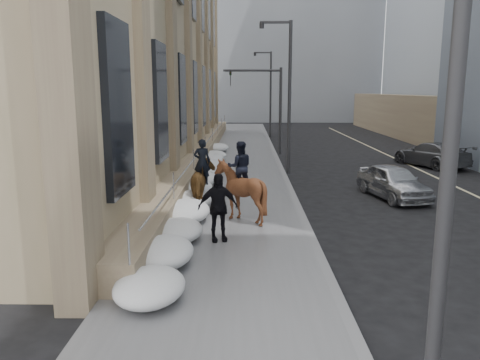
{
  "coord_description": "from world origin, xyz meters",
  "views": [
    {
      "loc": [
        0.64,
        -11.19,
        4.49
      ],
      "look_at": [
        0.43,
        3.22,
        1.7
      ],
      "focal_mm": 35.0,
      "sensor_mm": 36.0,
      "label": 1
    }
  ],
  "objects_px": {
    "pedestrian": "(218,207)",
    "car_grey": "(431,154)",
    "car_silver": "(393,182)",
    "mounted_horse_left": "(203,181)",
    "mounted_horse_right": "(240,188)"
  },
  "relations": [
    {
      "from": "mounted_horse_right",
      "to": "pedestrian",
      "type": "distance_m",
      "value": 2.32
    },
    {
      "from": "mounted_horse_right",
      "to": "car_silver",
      "type": "height_order",
      "value": "mounted_horse_right"
    },
    {
      "from": "car_silver",
      "to": "pedestrian",
      "type": "bearing_deg",
      "value": -150.74
    },
    {
      "from": "car_silver",
      "to": "car_grey",
      "type": "xyz_separation_m",
      "value": [
        4.79,
        8.35,
        0.01
      ]
    },
    {
      "from": "pedestrian",
      "to": "car_grey",
      "type": "xyz_separation_m",
      "value": [
        11.76,
        14.45,
        -0.4
      ]
    },
    {
      "from": "pedestrian",
      "to": "car_grey",
      "type": "relative_size",
      "value": 0.4
    },
    {
      "from": "pedestrian",
      "to": "car_grey",
      "type": "bearing_deg",
      "value": 35.55
    },
    {
      "from": "mounted_horse_left",
      "to": "pedestrian",
      "type": "bearing_deg",
      "value": 95.65
    },
    {
      "from": "mounted_horse_left",
      "to": "mounted_horse_right",
      "type": "xyz_separation_m",
      "value": [
        1.4,
        -1.81,
        0.14
      ]
    },
    {
      "from": "pedestrian",
      "to": "car_silver",
      "type": "distance_m",
      "value": 9.28
    },
    {
      "from": "car_grey",
      "to": "car_silver",
      "type": "bearing_deg",
      "value": 38.01
    },
    {
      "from": "car_grey",
      "to": "pedestrian",
      "type": "bearing_deg",
      "value": 28.7
    },
    {
      "from": "car_silver",
      "to": "car_grey",
      "type": "bearing_deg",
      "value": 48.23
    },
    {
      "from": "mounted_horse_left",
      "to": "mounted_horse_right",
      "type": "bearing_deg",
      "value": 122.31
    },
    {
      "from": "mounted_horse_right",
      "to": "car_grey",
      "type": "xyz_separation_m",
      "value": [
        11.16,
        12.21,
        -0.52
      ]
    }
  ]
}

